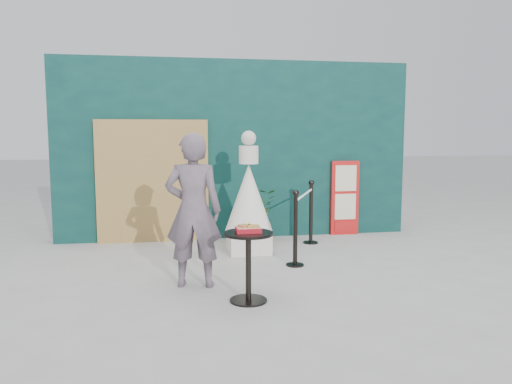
# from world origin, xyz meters

# --- Properties ---
(ground) EXTENTS (60.00, 60.00, 0.00)m
(ground) POSITION_xyz_m (0.00, 0.00, 0.00)
(ground) COLOR #ADAAA5
(ground) RESTS_ON ground
(back_wall) EXTENTS (6.00, 0.30, 3.00)m
(back_wall) POSITION_xyz_m (0.00, 3.15, 1.50)
(back_wall) COLOR #0A2F30
(back_wall) RESTS_ON ground
(bamboo_fence) EXTENTS (1.80, 0.08, 2.00)m
(bamboo_fence) POSITION_xyz_m (-1.40, 2.94, 1.00)
(bamboo_fence) COLOR tan
(bamboo_fence) RESTS_ON ground
(woman) EXTENTS (0.72, 0.54, 1.79)m
(woman) POSITION_xyz_m (-0.88, 0.41, 0.90)
(woman) COLOR slate
(woman) RESTS_ON ground
(menu_board) EXTENTS (0.50, 0.07, 1.30)m
(menu_board) POSITION_xyz_m (1.90, 2.95, 0.65)
(menu_board) COLOR red
(menu_board) RESTS_ON ground
(statue) EXTENTS (0.71, 0.71, 1.82)m
(statue) POSITION_xyz_m (0.02, 1.96, 0.74)
(statue) COLOR silver
(statue) RESTS_ON ground
(cafe_table) EXTENTS (0.52, 0.52, 0.75)m
(cafe_table) POSITION_xyz_m (-0.34, -0.24, 0.50)
(cafe_table) COLOR black
(cafe_table) RESTS_ON ground
(food_basket) EXTENTS (0.26, 0.19, 0.11)m
(food_basket) POSITION_xyz_m (-0.34, -0.24, 0.79)
(food_basket) COLOR red
(food_basket) RESTS_ON cafe_table
(planter) EXTENTS (0.52, 0.45, 0.88)m
(planter) POSITION_xyz_m (0.33, 2.65, 0.51)
(planter) COLOR brown
(planter) RESTS_ON ground
(stanchion_barrier) EXTENTS (0.84, 1.54, 1.03)m
(stanchion_barrier) POSITION_xyz_m (0.81, 1.72, 0.49)
(stanchion_barrier) COLOR black
(stanchion_barrier) RESTS_ON ground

